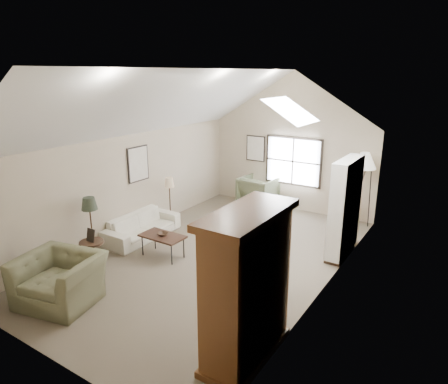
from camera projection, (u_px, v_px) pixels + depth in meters
The scene contains 18 objects.
room_shell at pixel (213, 110), 7.94m from camera, with size 5.01×8.01×4.00m.
window at pixel (293, 161), 11.58m from camera, with size 1.72×0.08×1.42m, color black.
skylight at pixel (292, 109), 7.99m from camera, with size 0.80×1.20×0.52m, color white, non-canonical shape.
wall_art at pixel (197, 156), 10.90m from camera, with size 1.97×3.71×0.88m.
armoire at pixel (247, 287), 5.49m from camera, with size 0.60×1.50×2.20m, color brown.
tv_alcove at pixel (345, 207), 8.61m from camera, with size 0.32×1.30×2.10m, color white.
media_console at pixel (341, 243), 8.86m from camera, with size 0.34×1.18×0.60m, color #382316.
tv_panel at pixel (343, 216), 8.69m from camera, with size 0.05×0.90×0.55m, color black.
sofa at pixel (142, 226), 9.81m from camera, with size 2.04×0.80×0.60m, color silver.
armchair_near at pixel (60, 280), 7.01m from camera, with size 1.33×1.16×0.86m, color #646647.
armchair_far at pixel (259, 192), 12.04m from camera, with size 1.00×1.03×0.94m, color #636949.
coffee_table at pixel (163, 246), 8.81m from camera, with size 0.99×0.55×0.50m, color #3C2018.
bowl at pixel (162, 234), 8.73m from camera, with size 0.24×0.24×0.06m, color #321C14.
side_table at pixel (93, 252), 8.48m from camera, with size 0.51×0.51×0.51m, color #3A2517.
side_chair at pixel (340, 211), 10.06m from camera, with size 0.44×0.44×1.14m, color maroon.
tripod_lamp at pixel (361, 190), 10.28m from camera, with size 0.59×0.59×2.04m, color silver, non-canonical shape.
dark_lamp at pixel (92, 228), 8.61m from camera, with size 0.34×0.34×1.42m, color black, non-canonical shape.
tan_lamp at pixel (170, 200), 10.73m from camera, with size 0.26×0.26×1.28m, color tan, non-canonical shape.
Camera 1 is at (4.55, -6.67, 3.93)m, focal length 32.00 mm.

